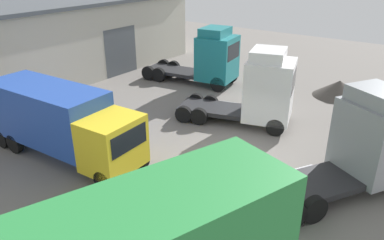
{
  "coord_description": "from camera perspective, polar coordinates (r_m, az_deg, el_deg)",
  "views": [
    {
      "loc": [
        -13.32,
        -7.2,
        8.64
      ],
      "look_at": [
        -0.48,
        2.15,
        1.6
      ],
      "focal_mm": 35.0,
      "sensor_mm": 36.0,
      "label": 1
    }
  ],
  "objects": [
    {
      "name": "warehouse_building",
      "position": [
        29.63,
        -26.52,
        10.06
      ],
      "size": [
        29.99,
        9.73,
        5.57
      ],
      "color": "#B7B2A3",
      "rests_on": "ground_plane"
    },
    {
      "name": "tractor_unit_teal",
      "position": [
        26.76,
        2.75,
        9.35
      ],
      "size": [
        3.47,
        7.11,
        4.12
      ],
      "rotation": [
        0.0,
        0.0,
        -1.42
      ],
      "color": "#197075",
      "rests_on": "ground_plane"
    },
    {
      "name": "tractor_unit_white",
      "position": [
        20.4,
        10.53,
        4.48
      ],
      "size": [
        4.16,
        6.6,
        4.23
      ],
      "rotation": [
        0.0,
        0.0,
        -1.28
      ],
      "color": "silver",
      "rests_on": "ground_plane"
    },
    {
      "name": "tractor_unit_grey",
      "position": [
        16.1,
        24.96,
        -3.14
      ],
      "size": [
        6.73,
        5.36,
        4.1
      ],
      "rotation": [
        0.0,
        0.0,
        -0.53
      ],
      "color": "gray",
      "rests_on": "ground_plane"
    },
    {
      "name": "box_truck_yellow",
      "position": [
        17.79,
        -19.37,
        0.06
      ],
      "size": [
        2.8,
        8.09,
        3.27
      ],
      "rotation": [
        0.0,
        0.0,
        -1.52
      ],
      "color": "yellow",
      "rests_on": "ground_plane"
    },
    {
      "name": "ground_plane",
      "position": [
        17.44,
        6.68,
        -5.99
      ],
      "size": [
        60.0,
        60.0,
        0.0
      ],
      "primitive_type": "plane",
      "color": "slate"
    },
    {
      "name": "gravel_pile",
      "position": [
        26.59,
        21.48,
        4.48
      ],
      "size": [
        3.3,
        3.3,
        1.09
      ],
      "color": "#423D38",
      "rests_on": "ground_plane"
    }
  ]
}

